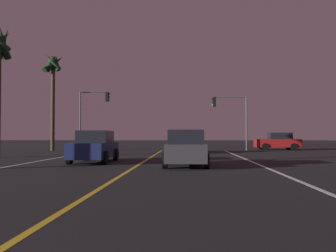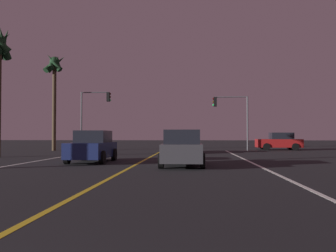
% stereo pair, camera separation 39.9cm
% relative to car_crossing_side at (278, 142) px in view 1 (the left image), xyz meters
% --- Properties ---
extents(lane_edge_right, '(0.16, 38.96, 0.01)m').
position_rel_car_crossing_side_xyz_m(lane_edge_right, '(-5.38, -21.51, -0.82)').
color(lane_edge_right, silver).
rests_on(lane_edge_right, ground).
extents(lane_center_divider, '(0.16, 38.96, 0.01)m').
position_rel_car_crossing_side_xyz_m(lane_center_divider, '(-11.29, -21.51, -0.82)').
color(lane_center_divider, gold).
rests_on(lane_center_divider, ground).
extents(car_crossing_side, '(4.30, 2.02, 1.70)m').
position_rel_car_crossing_side_xyz_m(car_crossing_side, '(0.00, 0.00, 0.00)').
color(car_crossing_side, black).
rests_on(car_crossing_side, ground).
extents(car_ahead_far, '(2.02, 4.30, 1.70)m').
position_rel_car_crossing_side_xyz_m(car_ahead_far, '(-9.50, -6.25, 0.00)').
color(car_ahead_far, black).
rests_on(car_ahead_far, ground).
extents(car_lead_same_lane, '(2.02, 4.30, 1.70)m').
position_rel_car_crossing_side_xyz_m(car_lead_same_lane, '(-8.97, -18.92, 0.00)').
color(car_lead_same_lane, black).
rests_on(car_lead_same_lane, ground).
extents(car_oncoming, '(2.02, 4.30, 1.70)m').
position_rel_car_crossing_side_xyz_m(car_oncoming, '(-13.89, -16.75, 0.00)').
color(car_oncoming, black).
rests_on(car_oncoming, ground).
extents(traffic_light_near_right, '(3.35, 0.36, 5.12)m').
position_rel_car_crossing_side_xyz_m(traffic_light_near_right, '(-4.91, -1.53, 3.01)').
color(traffic_light_near_right, '#4C4C51').
rests_on(traffic_light_near_right, ground).
extents(traffic_light_near_left, '(2.97, 0.36, 5.66)m').
position_rel_car_crossing_side_xyz_m(traffic_light_near_left, '(-17.93, -1.53, 3.36)').
color(traffic_light_near_left, '#4C4C51').
rests_on(traffic_light_near_left, ground).
extents(palm_tree_left_far, '(2.11, 2.01, 9.24)m').
position_rel_car_crossing_side_xyz_m(palm_tree_left_far, '(-21.47, -2.94, 6.52)').
color(palm_tree_left_far, '#473826').
rests_on(palm_tree_left_far, ground).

